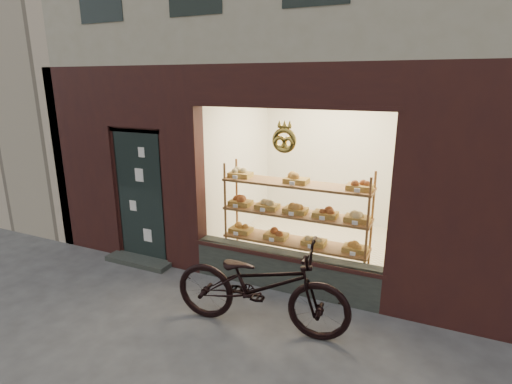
% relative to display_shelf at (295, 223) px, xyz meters
% --- Properties ---
extents(ground, '(90.00, 90.00, 0.00)m').
position_rel_display_shelf_xyz_m(ground, '(-0.45, -2.55, -0.85)').
color(ground, '#404040').
extents(neighbor_left, '(12.00, 7.00, 9.00)m').
position_rel_display_shelf_xyz_m(neighbor_left, '(-10.05, 2.95, 3.65)').
color(neighbor_left, beige).
rests_on(neighbor_left, ground).
extents(display_shelf, '(2.20, 0.45, 1.70)m').
position_rel_display_shelf_xyz_m(display_shelf, '(0.00, 0.00, 0.00)').
color(display_shelf, brown).
rests_on(display_shelf, ground).
extents(bicycle, '(2.21, 0.97, 1.13)m').
position_rel_display_shelf_xyz_m(bicycle, '(0.07, -1.43, -0.28)').
color(bicycle, black).
rests_on(bicycle, ground).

